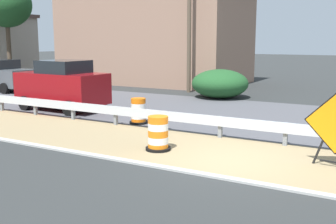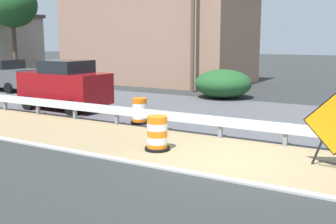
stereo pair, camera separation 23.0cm
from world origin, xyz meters
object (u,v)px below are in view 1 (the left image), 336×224
car_lead_near_lane (62,85)px  car_mid_far_lane (1,75)px  traffic_barrel_close (138,112)px  traffic_barrel_nearest (158,135)px  utility_pole_near (189,11)px

car_lead_near_lane → car_mid_far_lane: bearing=-20.6°
traffic_barrel_close → car_mid_far_lane: 13.85m
traffic_barrel_nearest → traffic_barrel_close: traffic_barrel_nearest is taller
car_mid_far_lane → traffic_barrel_close: bearing=-18.0°
car_lead_near_lane → utility_pole_near: (8.43, -2.13, 3.65)m
traffic_barrel_close → car_lead_near_lane: 4.83m
car_lead_near_lane → car_mid_far_lane: (3.46, 8.43, -0.15)m
traffic_barrel_close → car_lead_near_lane: (0.93, 4.69, 0.68)m
car_lead_near_lane → car_mid_far_lane: 9.11m
traffic_barrel_nearest → car_lead_near_lane: size_ratio=0.24×
traffic_barrel_nearest → car_mid_far_lane: car_mid_far_lane is taller
traffic_barrel_close → utility_pole_near: utility_pole_near is taller
utility_pole_near → car_lead_near_lane: bearing=165.8°
traffic_barrel_nearest → utility_pole_near: (12.28, 5.17, 4.32)m
traffic_barrel_close → car_mid_far_lane: bearing=71.5°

